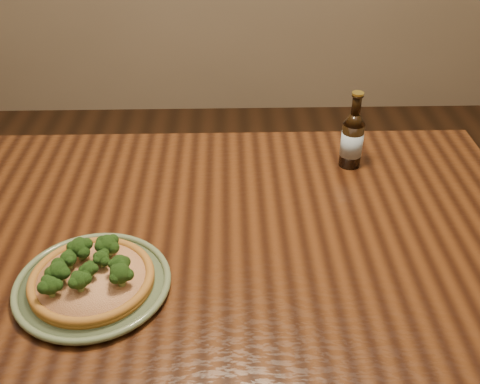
{
  "coord_description": "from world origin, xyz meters",
  "views": [
    {
      "loc": [
        0.11,
        -0.87,
        1.52
      ],
      "look_at": [
        0.14,
        0.15,
        0.82
      ],
      "focal_mm": 42.0,
      "sensor_mm": 36.0,
      "label": 1
    }
  ],
  "objects_px": {
    "plate": "(93,284)",
    "pizza": "(91,276)",
    "table": "(181,263)",
    "beer_bottle": "(352,139)"
  },
  "relations": [
    {
      "from": "table",
      "to": "beer_bottle",
      "type": "relative_size",
      "value": 7.83
    },
    {
      "from": "plate",
      "to": "table",
      "type": "bearing_deg",
      "value": 48.52
    },
    {
      "from": "table",
      "to": "pizza",
      "type": "height_order",
      "value": "pizza"
    },
    {
      "from": "plate",
      "to": "beer_bottle",
      "type": "bearing_deg",
      "value": 37.21
    },
    {
      "from": "plate",
      "to": "pizza",
      "type": "relative_size",
      "value": 1.26
    },
    {
      "from": "table",
      "to": "plate",
      "type": "distance_m",
      "value": 0.25
    },
    {
      "from": "pizza",
      "to": "beer_bottle",
      "type": "xyz_separation_m",
      "value": [
        0.58,
        0.44,
        0.05
      ]
    },
    {
      "from": "table",
      "to": "beer_bottle",
      "type": "height_order",
      "value": "beer_bottle"
    },
    {
      "from": "table",
      "to": "pizza",
      "type": "xyz_separation_m",
      "value": [
        -0.15,
        -0.17,
        0.12
      ]
    },
    {
      "from": "table",
      "to": "plate",
      "type": "bearing_deg",
      "value": -131.48
    }
  ]
}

